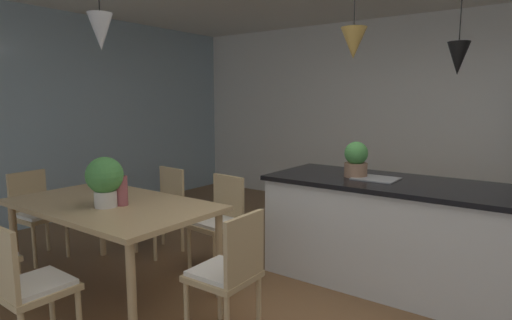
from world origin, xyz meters
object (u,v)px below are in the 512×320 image
object	(u,v)px
chair_near_right	(27,285)
potted_plant_on_table	(105,179)
chair_far_left	(162,207)
chair_far_right	(219,219)
dining_table	(111,211)
chair_window_end	(36,212)
potted_plant_on_island	(356,159)
chair_kitchen_end	(229,271)
vase_on_dining_table	(122,191)
kitchen_island	(393,232)

from	to	relation	value
chair_near_right	potted_plant_on_table	world-z (taller)	potted_plant_on_table
chair_near_right	chair_far_left	world-z (taller)	same
chair_far_right	dining_table	bearing A→B (deg)	-114.35
chair_far_right	chair_window_end	bearing A→B (deg)	-151.80
dining_table	chair_window_end	xyz separation A→B (m)	(-1.24, -0.00, -0.21)
chair_near_right	potted_plant_on_island	bearing A→B (deg)	65.63
chair_kitchen_end	chair_near_right	xyz separation A→B (m)	(-0.85, -0.87, 0.00)
chair_near_right	chair_window_end	size ratio (longest dim) A/B	1.00
dining_table	chair_window_end	distance (m)	1.26
chair_window_end	potted_plant_on_island	distance (m)	3.14
chair_kitchen_end	chair_near_right	world-z (taller)	same
chair_near_right	vase_on_dining_table	size ratio (longest dim) A/B	3.73
chair_kitchen_end	chair_far_right	size ratio (longest dim) A/B	1.00
kitchen_island	potted_plant_on_table	distance (m)	2.41
chair_kitchen_end	kitchen_island	world-z (taller)	kitchen_island
chair_kitchen_end	chair_far_right	xyz separation A→B (m)	(-0.84, 0.87, 0.00)
chair_kitchen_end	chair_far_left	distance (m)	1.84
chair_near_right	chair_far_right	world-z (taller)	same
chair_kitchen_end	chair_far_right	distance (m)	1.21
chair_kitchen_end	potted_plant_on_island	bearing A→B (deg)	81.48
chair_window_end	dining_table	bearing A→B (deg)	0.16
chair_kitchen_end	kitchen_island	bearing A→B (deg)	68.70
chair_window_end	potted_plant_on_island	world-z (taller)	potted_plant_on_island
chair_far_left	potted_plant_on_table	bearing A→B (deg)	-64.13
chair_far_right	chair_window_end	distance (m)	1.85
dining_table	kitchen_island	world-z (taller)	kitchen_island
chair_far_left	potted_plant_on_island	size ratio (longest dim) A/B	2.77
chair_kitchen_end	potted_plant_on_island	size ratio (longest dim) A/B	2.77
kitchen_island	chair_window_end	bearing A→B (deg)	-153.89
kitchen_island	potted_plant_on_island	distance (m)	0.70
chair_kitchen_end	chair_far_left	world-z (taller)	same
chair_far_right	chair_window_end	world-z (taller)	same
chair_far_left	chair_near_right	bearing A→B (deg)	-66.03
vase_on_dining_table	potted_plant_on_island	bearing A→B (deg)	48.71
chair_far_left	chair_window_end	size ratio (longest dim) A/B	1.00
dining_table	chair_near_right	distance (m)	0.98
kitchen_island	vase_on_dining_table	distance (m)	2.28
chair_far_left	potted_plant_on_island	world-z (taller)	potted_plant_on_island
chair_window_end	potted_plant_on_island	xyz separation A→B (m)	(2.70, 1.50, 0.58)
chair_far_right	chair_window_end	xyz separation A→B (m)	(-1.63, -0.88, 0.00)
potted_plant_on_table	dining_table	bearing A→B (deg)	130.06
chair_kitchen_end	potted_plant_on_island	distance (m)	1.62
chair_kitchen_end	chair_window_end	distance (m)	2.48
dining_table	vase_on_dining_table	world-z (taller)	vase_on_dining_table
chair_near_right	chair_far_left	distance (m)	1.91
chair_near_right	kitchen_island	world-z (taller)	kitchen_island
potted_plant_on_island	chair_kitchen_end	bearing A→B (deg)	-98.52
chair_window_end	potted_plant_on_table	xyz separation A→B (m)	(1.33, -0.10, 0.50)
dining_table	chair_far_right	bearing A→B (deg)	65.65
potted_plant_on_island	potted_plant_on_table	size ratio (longest dim) A/B	0.80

